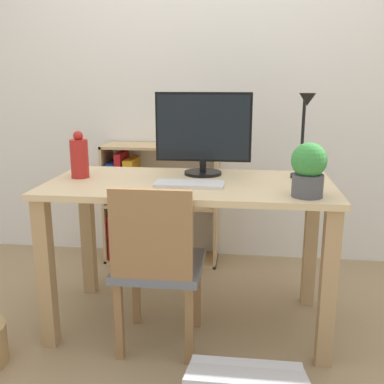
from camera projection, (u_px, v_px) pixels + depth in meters
The scene contains 10 objects.
ground_plane at pixel (190, 321), 2.41m from camera, with size 10.00×10.00×0.00m, color #997F5B.
wall_back at pixel (208, 74), 3.07m from camera, with size 8.00×0.05×2.60m.
desk at pixel (190, 209), 2.26m from camera, with size 1.41×0.69×0.77m.
monitor at pixel (203, 131), 2.35m from camera, with size 0.51×0.20×0.43m.
keyboard at pixel (189, 184), 2.14m from camera, with size 0.33×0.14×0.02m.
vase at pixel (79, 157), 2.30m from camera, with size 0.09×0.09×0.24m.
desk_lamp at pixel (304, 128), 2.20m from camera, with size 0.10×0.19×0.43m.
potted_plant at pixel (308, 169), 1.92m from camera, with size 0.15×0.15×0.24m.
chair at pixel (157, 263), 2.07m from camera, with size 0.40×0.40×0.82m.
bookshelf at pixel (143, 211), 3.18m from camera, with size 0.79×0.28×0.83m.
Camera 1 is at (0.27, -2.16, 1.26)m, focal length 42.00 mm.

